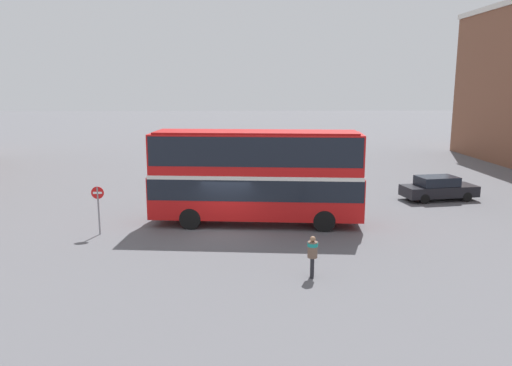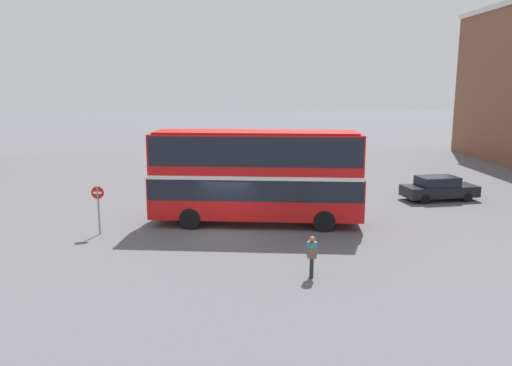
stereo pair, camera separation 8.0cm
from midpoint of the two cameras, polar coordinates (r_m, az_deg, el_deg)
name	(u,v)px [view 2 (the right image)]	position (r m, az deg, el deg)	size (l,w,h in m)	color
ground_plane	(226,232)	(25.13, -3.37, -5.57)	(240.00, 240.00, 0.00)	#5B5B60
double_decker_bus	(256,172)	(25.82, 0.09, 1.32)	(11.14, 3.75, 4.91)	red
pedestrian_foreground	(312,252)	(19.18, 6.53, -7.86)	(0.47, 0.47, 1.62)	#232328
parked_car_kerb_near	(294,163)	(42.17, 4.43, 2.34)	(4.49, 2.85, 1.60)	maroon
parked_car_kerb_far	(439,188)	(33.81, 20.23, -0.57)	(4.90, 2.50, 1.53)	black
no_entry_sign	(98,202)	(25.45, -17.51, -2.13)	(0.61, 0.08, 2.40)	gray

